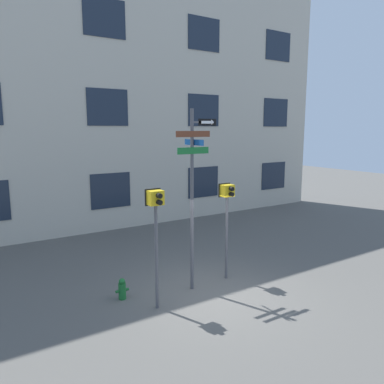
# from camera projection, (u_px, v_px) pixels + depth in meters

# --- Properties ---
(ground_plane) EXTENTS (60.00, 60.00, 0.00)m
(ground_plane) POSITION_uv_depth(u_px,v_px,m) (215.00, 294.00, 9.99)
(ground_plane) COLOR #595651
(building_facade) EXTENTS (24.00, 0.63, 13.93)m
(building_facade) POSITION_uv_depth(u_px,v_px,m) (103.00, 64.00, 15.38)
(building_facade) COLOR beige
(building_facade) RESTS_ON ground_plane
(street_sign_pole) EXTENTS (1.26, 0.87, 4.86)m
(street_sign_pole) POSITION_uv_depth(u_px,v_px,m) (194.00, 184.00, 9.85)
(street_sign_pole) COLOR #4C4C51
(street_sign_pole) RESTS_ON ground_plane
(pedestrian_signal_left) EXTENTS (0.41, 0.40, 2.95)m
(pedestrian_signal_left) POSITION_uv_depth(u_px,v_px,m) (156.00, 216.00, 8.81)
(pedestrian_signal_left) COLOR #4C4C51
(pedestrian_signal_left) RESTS_ON ground_plane
(pedestrian_signal_right) EXTENTS (0.41, 0.40, 2.81)m
(pedestrian_signal_right) POSITION_uv_depth(u_px,v_px,m) (227.00, 205.00, 10.66)
(pedestrian_signal_right) COLOR #4C4C51
(pedestrian_signal_right) RESTS_ON ground_plane
(fire_hydrant) EXTENTS (0.35, 0.19, 0.56)m
(fire_hydrant) POSITION_uv_depth(u_px,v_px,m) (122.00, 289.00, 9.63)
(fire_hydrant) COLOR #196028
(fire_hydrant) RESTS_ON ground_plane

